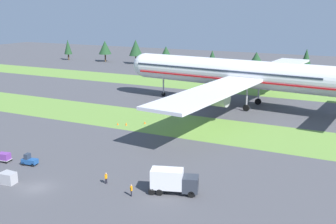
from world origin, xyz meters
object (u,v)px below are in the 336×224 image
(cargo_dolly_lead, at_px, (4,157))
(taxiway_marker_0, at_px, (145,123))
(ground_crew_marshaller, at_px, (131,190))
(baggage_tug, at_px, (29,160))
(taxiway_marker_2, at_px, (118,124))
(uld_container_0, at_px, (9,178))
(uld_container_1, at_px, (8,177))
(ground_crew_loader, at_px, (106,178))
(airliner, at_px, (245,74))
(catering_truck, at_px, (173,180))
(taxiway_marker_1, at_px, (126,124))

(cargo_dolly_lead, distance_m, taxiway_marker_0, 32.91)
(ground_crew_marshaller, relative_size, taxiway_marker_0, 2.98)
(baggage_tug, bearing_deg, taxiway_marker_2, 170.97)
(uld_container_0, bearing_deg, uld_container_1, 153.23)
(baggage_tug, bearing_deg, uld_container_0, 12.51)
(ground_crew_marshaller, distance_m, ground_crew_loader, 5.90)
(airliner, xyz_separation_m, cargo_dolly_lead, (-25.56, -57.62, -7.96))
(catering_truck, relative_size, ground_crew_marshaller, 4.21)
(ground_crew_loader, distance_m, uld_container_0, 14.60)
(ground_crew_marshaller, bearing_deg, uld_container_0, 70.22)
(ground_crew_loader, xyz_separation_m, taxiway_marker_1, (-14.00, 28.20, -0.62))
(ground_crew_marshaller, bearing_deg, ground_crew_loader, 37.54)
(airliner, distance_m, baggage_tug, 60.99)
(airliner, distance_m, taxiway_marker_0, 31.73)
(ground_crew_loader, bearing_deg, taxiway_marker_1, 33.20)
(baggage_tug, bearing_deg, cargo_dolly_lead, -90.00)
(ground_crew_marshaller, xyz_separation_m, uld_container_0, (-18.69, -4.46, -0.09))
(ground_crew_loader, bearing_deg, taxiway_marker_0, 26.02)
(airliner, distance_m, ground_crew_marshaller, 59.90)
(airliner, bearing_deg, ground_crew_marshaller, -173.35)
(baggage_tug, xyz_separation_m, taxiway_marker_2, (0.02, 27.00, -0.53))
(baggage_tug, distance_m, taxiway_marker_2, 27.01)
(catering_truck, height_order, uld_container_0, catering_truck)
(cargo_dolly_lead, distance_m, uld_container_1, 9.45)
(ground_crew_marshaller, distance_m, taxiway_marker_1, 35.95)
(uld_container_0, height_order, taxiway_marker_2, uld_container_0)
(catering_truck, height_order, taxiway_marker_0, catering_truck)
(baggage_tug, xyz_separation_m, ground_crew_marshaller, (21.44, -2.53, 0.13))
(uld_container_0, distance_m, taxiway_marker_1, 34.63)
(ground_crew_loader, bearing_deg, baggage_tug, 94.68)
(taxiway_marker_0, bearing_deg, ground_crew_loader, -70.78)
(uld_container_0, relative_size, taxiway_marker_1, 3.04)
(ground_crew_loader, bearing_deg, uld_container_1, 121.41)
(catering_truck, xyz_separation_m, taxiway_marker_1, (-24.45, 26.73, -1.62))
(baggage_tug, height_order, taxiway_marker_0, baggage_tug)
(uld_container_1, bearing_deg, cargo_dolly_lead, 140.58)
(ground_crew_marshaller, xyz_separation_m, taxiway_marker_0, (-16.43, 33.10, -0.65))
(taxiway_marker_1, height_order, taxiway_marker_2, taxiway_marker_1)
(baggage_tug, xyz_separation_m, uld_container_1, (2.34, -6.78, 0.00))
(baggage_tug, height_order, taxiway_marker_2, baggage_tug)
(catering_truck, bearing_deg, uld_container_1, -89.87)
(taxiway_marker_2, bearing_deg, catering_truck, -44.81)
(catering_truck, bearing_deg, cargo_dolly_lead, -104.55)
(baggage_tug, height_order, ground_crew_loader, baggage_tug)
(catering_truck, relative_size, taxiway_marker_2, 12.91)
(cargo_dolly_lead, bearing_deg, taxiway_marker_2, 160.85)
(baggage_tug, bearing_deg, ground_crew_marshaller, 74.29)
(uld_container_0, bearing_deg, airliner, 74.38)
(catering_truck, distance_m, ground_crew_loader, 10.60)
(airliner, distance_m, catering_truck, 56.66)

